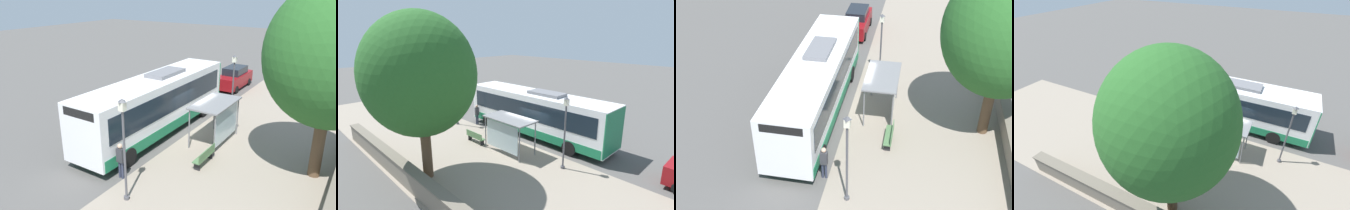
% 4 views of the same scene
% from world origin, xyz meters
% --- Properties ---
extents(ground_plane, '(120.00, 120.00, 0.00)m').
position_xyz_m(ground_plane, '(0.00, 0.00, 0.00)').
color(ground_plane, '#514F4C').
rests_on(ground_plane, ground).
extents(sidewalk_plaza, '(9.00, 44.00, 0.02)m').
position_xyz_m(sidewalk_plaza, '(-4.50, 0.00, 0.01)').
color(sidewalk_plaza, gray).
rests_on(sidewalk_plaza, ground).
extents(bus, '(2.74, 12.31, 3.64)m').
position_xyz_m(bus, '(1.79, 0.83, 1.89)').
color(bus, white).
rests_on(bus, ground).
extents(bus_shelter, '(1.82, 3.48, 2.38)m').
position_xyz_m(bus_shelter, '(-1.91, 0.24, 2.01)').
color(bus_shelter, slate).
rests_on(bus_shelter, ground).
extents(pedestrian, '(0.34, 0.23, 1.76)m').
position_xyz_m(pedestrian, '(0.17, 6.18, 1.04)').
color(pedestrian, '#2D3347').
rests_on(pedestrian, ground).
extents(bench, '(0.40, 1.75, 0.88)m').
position_xyz_m(bench, '(-2.54, 2.98, 0.48)').
color(bench, '#4C7247').
rests_on(bench, ground).
extents(street_lamp_near, '(0.28, 0.28, 4.46)m').
position_xyz_m(street_lamp_near, '(-1.11, 7.34, 2.64)').
color(street_lamp_near, '#4C4C51').
rests_on(street_lamp_near, ground).
extents(street_lamp_far, '(0.28, 0.28, 4.38)m').
position_xyz_m(street_lamp_far, '(-1.20, -3.67, 2.60)').
color(street_lamp_far, '#4C4C51').
rests_on(street_lamp_far, ground).
extents(shade_tree, '(5.78, 5.78, 8.92)m').
position_xyz_m(shade_tree, '(-7.34, 1.09, 5.72)').
color(shade_tree, brown).
rests_on(shade_tree, ground).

